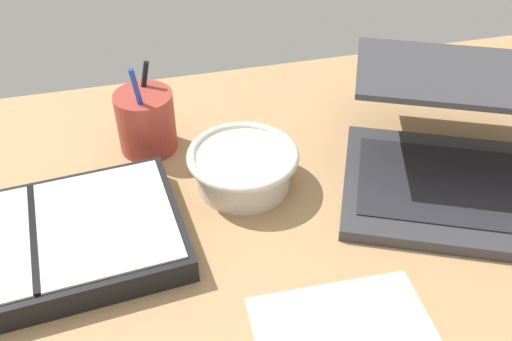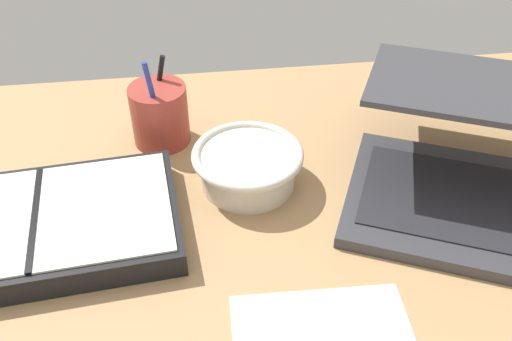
# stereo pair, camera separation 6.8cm
# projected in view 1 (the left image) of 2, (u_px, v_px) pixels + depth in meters

# --- Properties ---
(desk_top) EXTENTS (1.40, 1.00, 0.02)m
(desk_top) POSITION_uv_depth(u_px,v_px,m) (245.00, 280.00, 0.70)
(desk_top) COLOR tan
(desk_top) RESTS_ON ground
(laptop) EXTENTS (0.44, 0.45, 0.16)m
(laptop) POSITION_uv_depth(u_px,v_px,m) (467.00, 150.00, 0.80)
(laptop) COLOR #38383D
(laptop) RESTS_ON desk_top
(bowl) EXTENTS (0.16, 0.16, 0.06)m
(bowl) POSITION_uv_depth(u_px,v_px,m) (243.00, 166.00, 0.81)
(bowl) COLOR silver
(bowl) RESTS_ON desk_top
(pen_cup) EXTENTS (0.09, 0.09, 0.15)m
(pen_cup) POSITION_uv_depth(u_px,v_px,m) (146.00, 121.00, 0.87)
(pen_cup) COLOR #9E382D
(pen_cup) RESTS_ON desk_top
(planner) EXTENTS (0.38, 0.24, 0.04)m
(planner) POSITION_uv_depth(u_px,v_px,m) (37.00, 246.00, 0.71)
(planner) COLOR black
(planner) RESTS_ON desk_top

